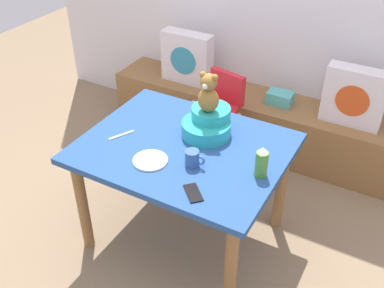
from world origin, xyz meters
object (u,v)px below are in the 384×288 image
Objects in this scene: ketchup_bottle at (262,162)px; pillow_floral_right at (354,97)px; dining_table at (184,160)px; coffee_mug at (193,158)px; highchair at (216,110)px; teddy_bear at (208,94)px; pillow_floral_left at (187,58)px; infant_seat_teal at (208,123)px; dinner_plate_near at (150,160)px; book_stack at (280,98)px; cell_phone at (193,193)px.

pillow_floral_right is at bearing 79.30° from ketchup_bottle.
coffee_mug is at bearing -45.66° from dining_table.
coffee_mug is at bearing -71.54° from highchair.
dining_table is at bearing -108.47° from teddy_bear.
infant_seat_teal is (0.73, -1.02, 0.13)m from pillow_floral_left.
pillow_floral_left is 2.20× the size of dinner_plate_near.
book_stack is 0.61× the size of infant_seat_teal.
teddy_bear is 2.08× the size of coffee_mug.
pillow_floral_left is 1.00× the size of pillow_floral_right.
coffee_mug is at bearing -59.31° from pillow_floral_left.
pillow_floral_right is at bearing 27.18° from cell_phone.
pillow_floral_left is 3.67× the size of coffee_mug.
book_stack is at bearing 81.74° from dining_table.
cell_phone is at bearing -70.02° from infant_seat_teal.
pillow_floral_right is 1.42m from dining_table.
cell_phone is (0.43, -1.14, 0.22)m from highchair.
ketchup_bottle is 0.40m from cell_phone.
highchair is 3.16× the size of teddy_bear.
dining_table is (-0.18, -1.23, 0.13)m from book_stack.
cell_phone is at bearing -87.20° from book_stack.
dining_table is 8.35× the size of cell_phone.
infant_seat_teal reaches higher than cell_phone.
coffee_mug is 0.24m from cell_phone.
ketchup_bottle is (1.17, -1.25, 0.15)m from pillow_floral_left.
dining_table is at bearing 175.74° from ketchup_bottle.
dinner_plate_near is at bearing -110.13° from teddy_bear.
highchair is at bearing 64.98° from cell_phone.
dining_table is 6.50× the size of ketchup_bottle.
highchair is 0.71m from infant_seat_teal.
cell_phone is (0.92, -1.56, 0.06)m from pillow_floral_left.
pillow_floral_left is 2.20× the size of book_stack.
teddy_bear reaches higher than dinner_plate_near.
pillow_floral_right is at bearing 60.11° from dinner_plate_near.
infant_seat_teal is at bearing 71.58° from dining_table.
cell_phone is (0.19, -0.53, -0.27)m from teddy_bear.
pillow_floral_right is at bearing -2.15° from book_stack.
ketchup_bottle is 0.38m from coffee_mug.
ketchup_bottle reaches higher than pillow_floral_left.
book_stack is 1.35m from ketchup_bottle.
cell_phone is at bearing -59.43° from pillow_floral_left.
ketchup_bottle is at bearing 15.86° from coffee_mug.
highchair reaches higher than dining_table.
teddy_bear is at bearing -54.68° from pillow_floral_left.
book_stack is at bearing 47.11° from cell_phone.
pillow_floral_right is 1.76× the size of teddy_bear.
infant_seat_teal is (0.06, 0.19, 0.18)m from dining_table.
infant_seat_teal is at bearing -123.37° from pillow_floral_right.
coffee_mug is 0.60× the size of dinner_plate_near.
pillow_floral_right is 1.01m from highchair.
pillow_floral_right is 1.33× the size of infant_seat_teal.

